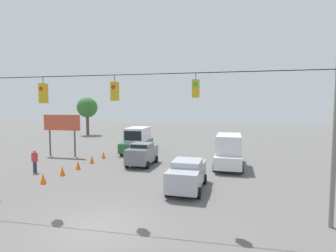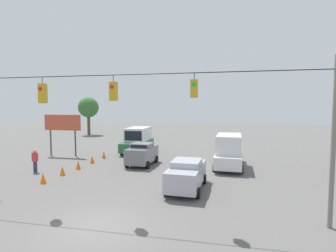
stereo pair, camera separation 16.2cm
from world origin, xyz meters
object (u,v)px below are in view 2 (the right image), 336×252
(sedan_silver_crossing_near, at_px, (187,174))
(box_truck_green_withflow_far, at_px, (138,140))
(traffic_cone_third, at_px, (78,165))
(traffic_cone_second, at_px, (62,171))
(pedestrian, at_px, (35,161))
(tree_horizon_left, at_px, (88,108))
(traffic_cone_fifth, at_px, (104,155))
(traffic_cone_fourth, at_px, (92,159))
(traffic_cone_nearest, at_px, (43,178))
(box_truck_white_oncoming_far, at_px, (229,151))
(overhead_signal_span, at_px, (112,120))
(sedan_grey_withflow_mid, at_px, (142,154))
(roadside_billboard, at_px, (62,126))

(sedan_silver_crossing_near, bearing_deg, box_truck_green_withflow_far, -58.97)
(sedan_silver_crossing_near, relative_size, traffic_cone_third, 6.42)
(box_truck_green_withflow_far, xyz_separation_m, traffic_cone_second, (2.26, 11.02, -1.02))
(pedestrian, distance_m, tree_horizon_left, 28.03)
(pedestrian, bearing_deg, traffic_cone_fifth, -114.44)
(traffic_cone_second, relative_size, traffic_cone_fifth, 1.00)
(traffic_cone_fifth, xyz_separation_m, pedestrian, (2.84, 6.26, 0.58))
(traffic_cone_fourth, xyz_separation_m, traffic_cone_fifth, (-0.05, -2.28, 0.00))
(traffic_cone_nearest, bearing_deg, pedestrian, -43.63)
(box_truck_white_oncoming_far, height_order, box_truck_green_withflow_far, box_truck_white_oncoming_far)
(overhead_signal_span, distance_m, pedestrian, 11.36)
(overhead_signal_span, bearing_deg, box_truck_white_oncoming_far, -118.98)
(overhead_signal_span, height_order, sedan_grey_withflow_mid, overhead_signal_span)
(overhead_signal_span, xyz_separation_m, sedan_silver_crossing_near, (-3.21, -3.91, -3.59))
(box_truck_green_withflow_far, relative_size, roadside_billboard, 1.41)
(box_truck_white_oncoming_far, relative_size, traffic_cone_nearest, 8.47)
(box_truck_white_oncoming_far, height_order, sedan_grey_withflow_mid, box_truck_white_oncoming_far)
(overhead_signal_span, xyz_separation_m, box_truck_green_withflow_far, (4.19, -16.22, -3.19))
(box_truck_white_oncoming_far, distance_m, tree_horizon_left, 32.67)
(box_truck_green_withflow_far, height_order, tree_horizon_left, tree_horizon_left)
(sedan_silver_crossing_near, xyz_separation_m, traffic_cone_fifth, (9.54, -7.98, -0.62))
(traffic_cone_nearest, distance_m, tree_horizon_left, 31.46)
(traffic_cone_second, xyz_separation_m, roadside_billboard, (4.69, -7.07, 2.85))
(sedan_grey_withflow_mid, xyz_separation_m, traffic_cone_third, (4.72, 2.67, -0.66))
(box_truck_white_oncoming_far, height_order, traffic_cone_nearest, box_truck_white_oncoming_far)
(tree_horizon_left, bearing_deg, traffic_cone_third, 117.21)
(traffic_cone_second, distance_m, tree_horizon_left, 29.56)
(sedan_grey_withflow_mid, distance_m, traffic_cone_nearest, 8.39)
(box_truck_green_withflow_far, distance_m, traffic_cone_second, 11.30)
(sedan_grey_withflow_mid, height_order, box_truck_green_withflow_far, box_truck_green_withflow_far)
(overhead_signal_span, xyz_separation_m, traffic_cone_fifth, (6.33, -11.89, -4.21))
(traffic_cone_fifth, bearing_deg, sedan_grey_withflow_mid, 156.99)
(box_truck_green_withflow_far, distance_m, traffic_cone_fifth, 4.94)
(box_truck_white_oncoming_far, xyz_separation_m, traffic_cone_second, (12.35, 5.44, -1.03))
(traffic_cone_third, relative_size, tree_horizon_left, 0.11)
(traffic_cone_nearest, xyz_separation_m, traffic_cone_third, (-0.13, -4.16, 0.00))
(box_truck_white_oncoming_far, bearing_deg, traffic_cone_nearest, 31.41)
(box_truck_white_oncoming_far, relative_size, traffic_cone_second, 8.47)
(traffic_cone_fourth, bearing_deg, pedestrian, 54.89)
(traffic_cone_fifth, distance_m, roadside_billboard, 5.62)
(overhead_signal_span, distance_m, traffic_cone_fourth, 12.28)
(traffic_cone_nearest, height_order, traffic_cone_second, same)
(traffic_cone_fourth, relative_size, traffic_cone_fifth, 1.00)
(traffic_cone_second, height_order, roadside_billboard, roadside_billboard)
(traffic_cone_fifth, distance_m, pedestrian, 6.90)
(traffic_cone_fourth, xyz_separation_m, pedestrian, (2.79, 3.97, 0.58))
(traffic_cone_fifth, bearing_deg, roadside_billboard, -4.49)
(box_truck_green_withflow_far, distance_m, traffic_cone_nearest, 13.38)
(box_truck_white_oncoming_far, height_order, pedestrian, box_truck_white_oncoming_far)
(traffic_cone_fourth, distance_m, traffic_cone_fifth, 2.28)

